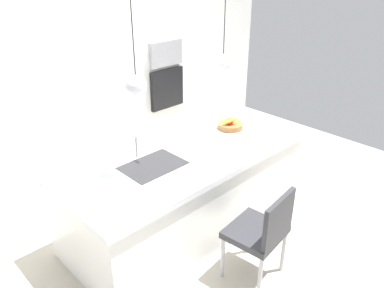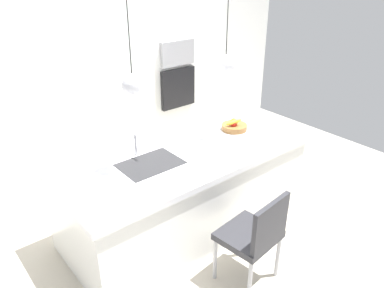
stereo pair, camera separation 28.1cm
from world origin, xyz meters
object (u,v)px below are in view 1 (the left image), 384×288
at_px(fruit_bowl, 230,125).
at_px(chair_near, 262,230).
at_px(microwave, 166,53).
at_px(oven, 167,88).

height_order(fruit_bowl, chair_near, fruit_bowl).
distance_m(fruit_bowl, microwave, 1.64).
bearing_deg(microwave, oven, 0.00).
bearing_deg(oven, chair_near, -114.27).
bearing_deg(oven, microwave, 0.00).
relative_size(microwave, chair_near, 0.60).
xyz_separation_m(fruit_bowl, microwave, (0.38, 1.52, 0.48)).
distance_m(fruit_bowl, oven, 1.57).
height_order(microwave, oven, microwave).
xyz_separation_m(fruit_bowl, oven, (0.38, 1.52, -0.02)).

